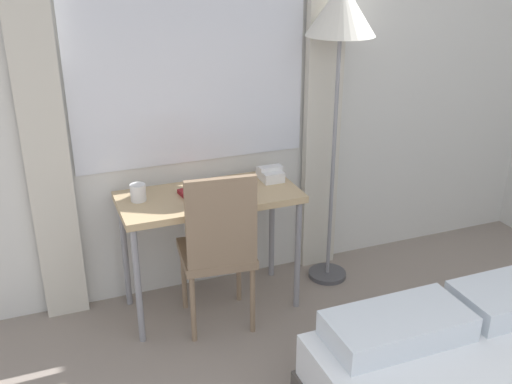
# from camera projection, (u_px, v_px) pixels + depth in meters

# --- Properties ---
(wall_back_with_window) EXTENTS (5.78, 0.13, 2.70)m
(wall_back_with_window) POSITION_uv_depth(u_px,v_px,m) (207.00, 76.00, 3.50)
(wall_back_with_window) COLOR silver
(wall_back_with_window) RESTS_ON ground_plane
(desk) EXTENTS (1.03, 0.48, 0.75)m
(desk) POSITION_uv_depth(u_px,v_px,m) (210.00, 206.00, 3.45)
(desk) COLOR tan
(desk) RESTS_ON ground_plane
(desk_chair) EXTENTS (0.44, 0.44, 0.97)m
(desk_chair) POSITION_uv_depth(u_px,v_px,m) (218.00, 245.00, 3.30)
(desk_chair) COLOR #8C7259
(desk_chair) RESTS_ON ground_plane
(standing_lamp) EXTENTS (0.40, 0.40, 1.88)m
(standing_lamp) POSITION_uv_depth(u_px,v_px,m) (341.00, 23.00, 3.38)
(standing_lamp) COLOR #4C4C51
(standing_lamp) RESTS_ON ground_plane
(telephone) EXTENTS (0.14, 0.17, 0.09)m
(telephone) POSITION_uv_depth(u_px,v_px,m) (270.00, 174.00, 3.62)
(telephone) COLOR white
(telephone) RESTS_ON desk
(book) EXTENTS (0.24, 0.19, 0.02)m
(book) POSITION_uv_depth(u_px,v_px,m) (201.00, 192.00, 3.42)
(book) COLOR maroon
(book) RESTS_ON desk
(mug) EXTENTS (0.09, 0.09, 0.10)m
(mug) POSITION_uv_depth(u_px,v_px,m) (138.00, 193.00, 3.32)
(mug) COLOR white
(mug) RESTS_ON desk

